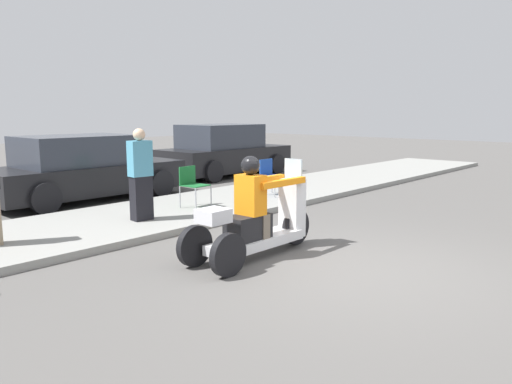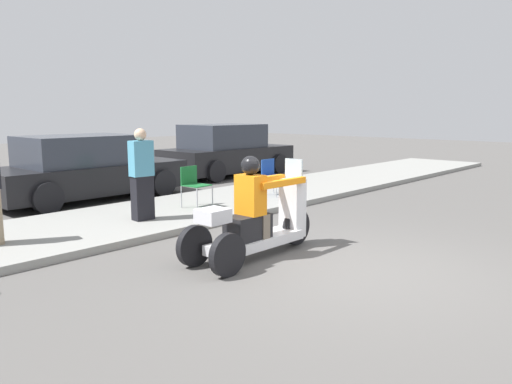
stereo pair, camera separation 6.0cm
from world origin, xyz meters
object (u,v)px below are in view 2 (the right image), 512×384
(motorcycle_trike, at_px, (256,221))
(parked_car_lot_right, at_px, (226,152))
(parked_car_lot_far, at_px, (85,169))
(spectator_far_back, at_px, (142,176))
(folding_chair_curbside, at_px, (193,182))
(folding_chair_set_back, at_px, (272,173))

(motorcycle_trike, distance_m, parked_car_lot_right, 9.10)
(parked_car_lot_far, bearing_deg, spectator_far_back, -102.14)
(folding_chair_curbside, distance_m, parked_car_lot_far, 3.10)
(spectator_far_back, bearing_deg, parked_car_lot_far, 77.86)
(motorcycle_trike, relative_size, parked_car_lot_right, 0.54)
(spectator_far_back, distance_m, folding_chair_curbside, 1.45)
(spectator_far_back, relative_size, folding_chair_curbside, 1.98)
(folding_chair_set_back, height_order, parked_car_lot_far, parked_car_lot_far)
(motorcycle_trike, relative_size, spectator_far_back, 1.44)
(motorcycle_trike, bearing_deg, parked_car_lot_right, 48.62)
(folding_chair_set_back, relative_size, parked_car_lot_far, 0.19)
(folding_chair_set_back, bearing_deg, folding_chair_curbside, 175.19)
(parked_car_lot_far, relative_size, parked_car_lot_right, 1.01)
(spectator_far_back, distance_m, folding_chair_set_back, 3.62)
(spectator_far_back, bearing_deg, folding_chair_set_back, 1.28)
(spectator_far_back, height_order, folding_chair_set_back, spectator_far_back)
(spectator_far_back, bearing_deg, folding_chair_curbside, 10.78)
(folding_chair_curbside, bearing_deg, parked_car_lot_far, 102.89)
(motorcycle_trike, xyz_separation_m, spectator_far_back, (0.03, 2.77, 0.39))
(spectator_far_back, relative_size, parked_car_lot_far, 0.37)
(folding_chair_set_back, relative_size, parked_car_lot_right, 0.19)
(parked_car_lot_right, bearing_deg, folding_chair_curbside, -140.48)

